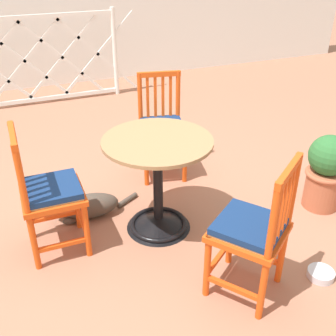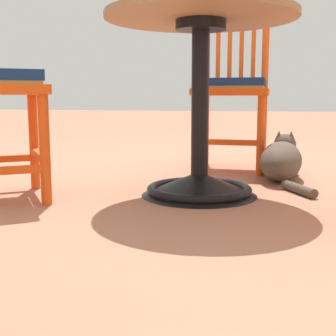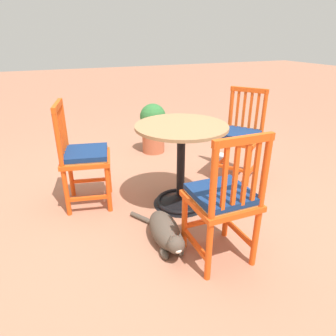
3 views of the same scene
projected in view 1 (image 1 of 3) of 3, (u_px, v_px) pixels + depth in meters
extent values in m
plane|color=#A36B51|center=(149.00, 229.00, 3.07)|extent=(24.00, 24.00, 0.00)
cylinder|color=white|center=(115.00, 52.00, 5.48)|extent=(0.06, 0.06, 1.15)
cube|color=white|center=(31.00, 100.00, 5.35)|extent=(2.33, 0.04, 0.05)
cube|color=white|center=(17.00, 18.00, 4.84)|extent=(2.33, 0.04, 0.05)
cube|color=white|center=(25.00, 61.00, 5.10)|extent=(1.04, 0.02, 1.04)
cube|color=white|center=(62.00, 57.00, 5.25)|extent=(1.04, 0.02, 1.04)
cube|color=white|center=(98.00, 54.00, 5.40)|extent=(1.04, 0.02, 1.04)
cube|color=white|center=(25.00, 61.00, 5.10)|extent=(1.04, 0.02, 1.04)
cube|color=white|center=(62.00, 57.00, 5.25)|extent=(1.04, 0.02, 1.04)
cube|color=white|center=(98.00, 54.00, 5.40)|extent=(1.04, 0.02, 1.04)
cone|color=black|center=(158.00, 221.00, 3.07)|extent=(0.48, 0.48, 0.10)
torus|color=black|center=(158.00, 224.00, 3.09)|extent=(0.44, 0.44, 0.04)
cylinder|color=black|center=(158.00, 185.00, 2.92)|extent=(0.07, 0.07, 0.66)
cylinder|color=black|center=(157.00, 145.00, 2.76)|extent=(0.20, 0.20, 0.04)
cylinder|color=#9E754C|center=(157.00, 141.00, 2.75)|extent=(0.76, 0.76, 0.02)
cylinder|color=#E04C14|center=(207.00, 266.00, 2.40)|extent=(0.04, 0.04, 0.45)
cylinder|color=#E04C14|center=(231.00, 235.00, 2.65)|extent=(0.04, 0.04, 0.45)
cylinder|color=#E04C14|center=(268.00, 257.00, 2.13)|extent=(0.04, 0.04, 0.91)
cylinder|color=#E04C14|center=(287.00, 223.00, 2.39)|extent=(0.04, 0.04, 0.91)
cube|color=#E04C14|center=(233.00, 288.00, 2.36)|extent=(0.22, 0.29, 0.03)
cube|color=#E04C14|center=(254.00, 254.00, 2.62)|extent=(0.22, 0.29, 0.03)
cube|color=#E04C14|center=(219.00, 257.00, 2.55)|extent=(0.29, 0.22, 0.03)
cube|color=#E04C14|center=(249.00, 232.00, 2.35)|extent=(0.56, 0.56, 0.04)
cube|color=tan|center=(249.00, 229.00, 2.34)|extent=(0.49, 0.49, 0.02)
cube|color=#E04C14|center=(277.00, 215.00, 2.07)|extent=(0.03, 0.03, 0.39)
cube|color=#E04C14|center=(282.00, 208.00, 2.12)|extent=(0.03, 0.03, 0.39)
cube|color=#E04C14|center=(286.00, 202.00, 2.17)|extent=(0.03, 0.03, 0.39)
cube|color=#E04C14|center=(289.00, 196.00, 2.22)|extent=(0.03, 0.03, 0.39)
cube|color=#E04C14|center=(290.00, 171.00, 2.05)|extent=(0.32, 0.25, 0.04)
cube|color=navy|center=(250.00, 225.00, 2.32)|extent=(0.50, 0.50, 0.04)
cylinder|color=#E04C14|center=(185.00, 159.00, 3.57)|extent=(0.04, 0.04, 0.45)
cylinder|color=#E04C14|center=(146.00, 162.00, 3.52)|extent=(0.04, 0.04, 0.45)
cylinder|color=#E04C14|center=(178.00, 120.00, 3.75)|extent=(0.04, 0.04, 0.91)
cylinder|color=#E04C14|center=(141.00, 122.00, 3.70)|extent=(0.04, 0.04, 0.91)
cube|color=#E04C14|center=(181.00, 159.00, 3.75)|extent=(0.10, 0.34, 0.03)
cube|color=#E04C14|center=(144.00, 162.00, 3.70)|extent=(0.10, 0.34, 0.03)
cube|color=#E04C14|center=(166.00, 166.00, 3.57)|extent=(0.34, 0.10, 0.03)
cube|color=#E04C14|center=(162.00, 131.00, 3.59)|extent=(0.48, 0.48, 0.04)
cube|color=tan|center=(162.00, 129.00, 3.58)|extent=(0.42, 0.42, 0.02)
cube|color=#E04C14|center=(170.00, 97.00, 3.63)|extent=(0.03, 0.02, 0.39)
cube|color=#E04C14|center=(163.00, 97.00, 3.62)|extent=(0.03, 0.02, 0.39)
cube|color=#E04C14|center=(155.00, 98.00, 3.61)|extent=(0.03, 0.02, 0.39)
cube|color=#E04C14|center=(148.00, 98.00, 3.60)|extent=(0.03, 0.02, 0.39)
cube|color=#E04C14|center=(159.00, 74.00, 3.51)|extent=(0.38, 0.11, 0.04)
cube|color=navy|center=(162.00, 125.00, 3.56)|extent=(0.43, 0.43, 0.04)
cylinder|color=#E04C14|center=(77.00, 202.00, 2.99)|extent=(0.04, 0.04, 0.45)
cylinder|color=#E04C14|center=(87.00, 229.00, 2.71)|extent=(0.04, 0.04, 0.45)
cylinder|color=#E04C14|center=(23.00, 184.00, 2.76)|extent=(0.04, 0.04, 0.91)
cylinder|color=#E04C14|center=(28.00, 211.00, 2.49)|extent=(0.04, 0.04, 0.91)
cube|color=#E04C14|center=(55.00, 217.00, 2.97)|extent=(0.34, 0.03, 0.03)
cube|color=#E04C14|center=(62.00, 245.00, 2.70)|extent=(0.34, 0.03, 0.03)
cube|color=#E04C14|center=(82.00, 221.00, 2.87)|extent=(0.03, 0.34, 0.03)
cube|color=#E04C14|center=(52.00, 195.00, 2.69)|extent=(0.40, 0.40, 0.04)
cube|color=tan|center=(52.00, 192.00, 2.68)|extent=(0.35, 0.35, 0.02)
cube|color=#E04C14|center=(17.00, 159.00, 2.60)|extent=(0.02, 0.02, 0.39)
cube|color=#E04C14|center=(18.00, 164.00, 2.54)|extent=(0.02, 0.02, 0.39)
cube|color=#E04C14|center=(19.00, 169.00, 2.49)|extent=(0.02, 0.02, 0.39)
cube|color=#E04C14|center=(20.00, 174.00, 2.43)|extent=(0.02, 0.02, 0.39)
cube|color=#E04C14|center=(12.00, 136.00, 2.41)|extent=(0.03, 0.38, 0.04)
cube|color=navy|center=(51.00, 188.00, 2.67)|extent=(0.36, 0.36, 0.04)
ellipsoid|color=#4C4238|center=(90.00, 206.00, 3.17)|extent=(0.45, 0.24, 0.19)
ellipsoid|color=silver|center=(77.00, 209.00, 3.15)|extent=(0.19, 0.16, 0.14)
sphere|color=#4C4238|center=(56.00, 205.00, 3.08)|extent=(0.12, 0.12, 0.12)
ellipsoid|color=silver|center=(51.00, 208.00, 3.07)|extent=(0.05, 0.06, 0.04)
cone|color=#4C4238|center=(57.00, 201.00, 3.03)|extent=(0.04, 0.04, 0.04)
cone|color=#4C4238|center=(57.00, 197.00, 3.08)|extent=(0.04, 0.04, 0.04)
ellipsoid|color=#4C4238|center=(70.00, 221.00, 3.11)|extent=(0.12, 0.07, 0.05)
ellipsoid|color=#4C4238|center=(69.00, 213.00, 3.21)|extent=(0.12, 0.07, 0.05)
cylinder|color=#4C4238|center=(127.00, 200.00, 3.37)|extent=(0.21, 0.15, 0.04)
cylinder|color=#B25B3D|center=(322.00, 189.00, 3.27)|extent=(0.28, 0.28, 0.32)
torus|color=#B25B3D|center=(326.00, 174.00, 3.20)|extent=(0.32, 0.32, 0.04)
sphere|color=#2D6B33|center=(330.00, 155.00, 3.12)|extent=(0.32, 0.32, 0.32)
cylinder|color=silver|center=(321.00, 274.00, 2.62)|extent=(0.17, 0.17, 0.05)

